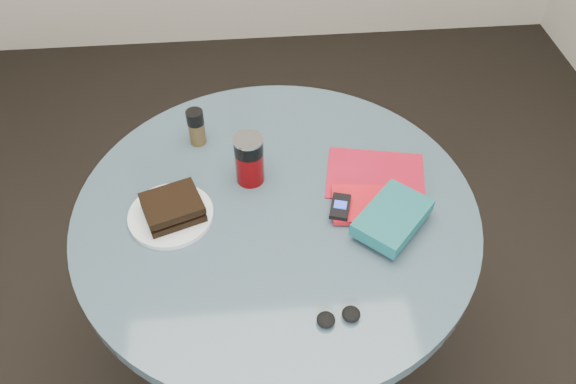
{
  "coord_description": "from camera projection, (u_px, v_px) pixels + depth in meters",
  "views": [
    {
      "loc": [
        -0.05,
        -0.92,
        1.79
      ],
      "look_at": [
        0.03,
        0.0,
        0.8
      ],
      "focal_mm": 35.0,
      "sensor_mm": 36.0,
      "label": 1
    }
  ],
  "objects": [
    {
      "name": "ground",
      "position": [
        279.0,
        351.0,
        1.94
      ],
      "size": [
        4.0,
        4.0,
        0.0
      ],
      "primitive_type": "plane",
      "color": "black",
      "rests_on": "ground"
    },
    {
      "name": "table",
      "position": [
        277.0,
        247.0,
        1.51
      ],
      "size": [
        1.0,
        1.0,
        0.75
      ],
      "color": "black",
      "rests_on": "ground"
    },
    {
      "name": "plate",
      "position": [
        171.0,
        215.0,
        1.36
      ],
      "size": [
        0.22,
        0.22,
        0.01
      ],
      "primitive_type": "cylinder",
      "rotation": [
        0.0,
        0.0,
        -0.06
      ],
      "color": "white",
      "rests_on": "table"
    },
    {
      "name": "sandwich",
      "position": [
        173.0,
        207.0,
        1.34
      ],
      "size": [
        0.16,
        0.15,
        0.05
      ],
      "color": "black",
      "rests_on": "plate"
    },
    {
      "name": "soda_can",
      "position": [
        249.0,
        159.0,
        1.4
      ],
      "size": [
        0.09,
        0.09,
        0.14
      ],
      "color": "#620407",
      "rests_on": "table"
    },
    {
      "name": "pepper_grinder",
      "position": [
        196.0,
        127.0,
        1.51
      ],
      "size": [
        0.05,
        0.05,
        0.11
      ],
      "color": "#43351C",
      "rests_on": "table"
    },
    {
      "name": "magazine",
      "position": [
        375.0,
        176.0,
        1.46
      ],
      "size": [
        0.28,
        0.24,
        0.0
      ],
      "primitive_type": "cube",
      "rotation": [
        0.0,
        0.0,
        -0.21
      ],
      "color": "maroon",
      "rests_on": "table"
    },
    {
      "name": "red_book",
      "position": [
        370.0,
        205.0,
        1.38
      ],
      "size": [
        0.2,
        0.14,
        0.02
      ],
      "primitive_type": "cube",
      "rotation": [
        0.0,
        0.0,
        -0.1
      ],
      "color": "red",
      "rests_on": "magazine"
    },
    {
      "name": "novel",
      "position": [
        392.0,
        218.0,
        1.31
      ],
      "size": [
        0.21,
        0.22,
        0.04
      ],
      "primitive_type": "cube",
      "rotation": [
        0.0,
        0.0,
        0.83
      ],
      "color": "#125156",
      "rests_on": "red_book"
    },
    {
      "name": "mp3_player",
      "position": [
        340.0,
        207.0,
        1.35
      ],
      "size": [
        0.06,
        0.09,
        0.01
      ],
      "color": "black",
      "rests_on": "red_book"
    },
    {
      "name": "headphones",
      "position": [
        339.0,
        317.0,
        1.16
      ],
      "size": [
        0.1,
        0.05,
        0.02
      ],
      "color": "black",
      "rests_on": "table"
    }
  ]
}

